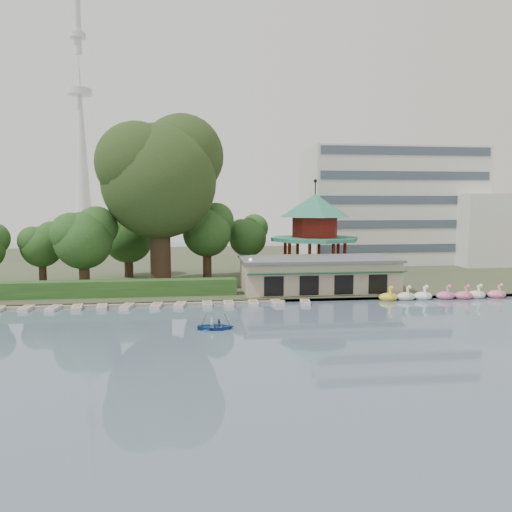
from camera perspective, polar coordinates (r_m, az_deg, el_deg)
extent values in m
plane|color=slate|center=(37.80, 0.34, -10.39)|extent=(220.00, 220.00, 0.00)
cube|color=#424930|center=(88.72, -3.98, -0.88)|extent=(220.00, 70.00, 0.40)
cube|color=gray|center=(54.50, -2.01, -5.18)|extent=(220.00, 0.60, 0.30)
cube|color=gray|center=(54.70, -14.67, -5.36)|extent=(34.00, 1.60, 0.24)
cube|color=tan|center=(60.40, 7.09, -2.16)|extent=(18.00, 8.00, 3.60)
cube|color=#595B5E|center=(60.16, 7.11, -0.33)|extent=(18.60, 8.60, 0.30)
cube|color=#194C2D|center=(56.17, 8.17, -1.96)|extent=(18.00, 1.59, 0.45)
cylinder|color=tan|center=(70.66, 6.68, -1.98)|extent=(10.40, 10.40, 1.20)
cylinder|color=#2D7D60|center=(70.17, 6.72, 1.95)|extent=(12.40, 12.40, 0.50)
cylinder|color=maroon|center=(70.07, 6.74, 3.29)|extent=(6.40, 6.40, 2.80)
cone|color=#2D7D60|center=(70.01, 6.77, 5.75)|extent=(10.00, 10.00, 3.20)
cylinder|color=black|center=(70.05, 6.79, 7.79)|extent=(0.16, 0.16, 1.80)
cube|color=silver|center=(92.72, 14.99, 5.54)|extent=(30.00, 14.00, 20.00)
cube|color=silver|center=(94.78, 25.32, 2.76)|extent=(14.00, 10.00, 12.00)
cone|color=silver|center=(180.96, -19.32, 11.68)|extent=(6.00, 6.00, 60.00)
cylinder|color=silver|center=(190.11, -19.78, 24.36)|extent=(2.40, 2.40, 24.00)
cylinder|color=silver|center=(183.76, -19.51, 17.27)|extent=(8.00, 8.00, 2.00)
cylinder|color=silver|center=(188.26, -19.72, 22.64)|extent=(5.20, 5.20, 1.60)
cube|color=#2B5420|center=(58.17, -17.21, -3.59)|extent=(30.00, 2.00, 1.80)
cylinder|color=black|center=(55.94, -0.63, -2.55)|extent=(0.12, 0.12, 4.00)
sphere|color=beige|center=(55.67, -0.64, -0.41)|extent=(0.36, 0.36, 0.36)
cylinder|color=#3A281C|center=(64.33, -10.88, 1.39)|extent=(2.58, 2.58, 10.57)
sphere|color=#2B3F1A|center=(64.21, -11.02, 8.36)|extent=(14.32, 14.32, 14.32)
sphere|color=#2B3F1A|center=(66.46, -8.44, 11.24)|extent=(10.74, 10.74, 10.74)
sphere|color=#2B3F1A|center=(63.14, -13.45, 10.28)|extent=(10.03, 10.03, 10.03)
cylinder|color=#3A281C|center=(63.89, -19.04, -1.47)|extent=(1.25, 1.25, 4.77)
sphere|color=#2B5420|center=(63.55, -19.14, 1.68)|extent=(6.93, 6.93, 6.93)
sphere|color=#2B5420|center=(64.21, -17.78, 3.13)|extent=(5.20, 5.20, 5.20)
sphere|color=#2B5420|center=(63.09, -20.38, 2.48)|extent=(4.85, 4.85, 4.85)
cylinder|color=#3A281C|center=(69.25, -23.20, -1.43)|extent=(0.94, 0.94, 3.95)
sphere|color=#2B5420|center=(68.97, -23.30, 0.98)|extent=(5.20, 5.20, 5.20)
sphere|color=#2B5420|center=(69.35, -22.34, 2.09)|extent=(3.90, 3.90, 3.90)
sphere|color=#2B5420|center=(68.68, -24.17, 1.59)|extent=(3.64, 3.64, 3.64)
cylinder|color=#3A281C|center=(68.44, -5.60, -0.55)|extent=(1.18, 1.18, 5.17)
sphere|color=#2B5420|center=(68.12, -5.63, 2.66)|extent=(6.54, 6.54, 6.54)
sphere|color=#2B5420|center=(69.07, -4.58, 4.08)|extent=(4.90, 4.90, 4.90)
sphere|color=#2B5420|center=(67.40, -6.60, 3.49)|extent=(4.57, 4.57, 4.57)
cylinder|color=#3A281C|center=(72.84, -0.95, -0.45)|extent=(0.98, 0.98, 4.36)
sphere|color=#2B5420|center=(72.56, -0.96, 2.08)|extent=(5.45, 5.45, 5.45)
sphere|color=#2B5420|center=(73.41, -0.18, 3.22)|extent=(4.09, 4.09, 4.09)
sphere|color=#2B5420|center=(71.87, -1.67, 2.74)|extent=(3.82, 3.82, 3.82)
cylinder|color=#3A281C|center=(73.03, -14.34, -0.63)|extent=(1.22, 1.22, 4.34)
sphere|color=#2B5420|center=(72.75, -14.40, 1.89)|extent=(6.76, 6.76, 6.76)
sphere|color=#2B5420|center=(73.52, -13.28, 3.04)|extent=(5.07, 5.07, 5.07)
sphere|color=#2B5420|center=(72.20, -15.42, 2.52)|extent=(4.73, 4.73, 4.73)
ellipsoid|color=yellow|center=(57.64, 14.88, -4.57)|extent=(2.16, 1.44, 0.99)
cylinder|color=yellow|center=(57.04, 15.10, -4.12)|extent=(0.26, 0.79, 1.29)
sphere|color=yellow|center=(56.66, 15.23, -3.52)|extent=(0.44, 0.44, 0.44)
ellipsoid|color=silver|center=(58.48, 16.75, -4.47)|extent=(2.16, 1.44, 0.99)
cylinder|color=silver|center=(57.90, 16.99, -4.03)|extent=(0.26, 0.79, 1.29)
sphere|color=silver|center=(57.52, 17.13, -3.44)|extent=(0.44, 0.44, 0.44)
ellipsoid|color=white|center=(59.37, 18.52, -4.37)|extent=(2.16, 1.44, 0.99)
cylinder|color=white|center=(58.79, 18.76, -3.94)|extent=(0.26, 0.79, 1.29)
sphere|color=white|center=(58.42, 18.91, -3.35)|extent=(0.44, 0.44, 0.44)
ellipsoid|color=pink|center=(60.48, 20.83, -4.27)|extent=(2.16, 1.44, 0.99)
cylinder|color=pink|center=(59.91, 21.10, -3.84)|extent=(0.26, 0.79, 1.29)
sphere|color=pink|center=(59.55, 21.26, -3.27)|extent=(0.44, 0.44, 0.44)
ellipsoid|color=#E16E8A|center=(61.35, 22.65, -4.20)|extent=(2.16, 1.44, 0.99)
cylinder|color=#E16E8A|center=(60.79, 22.93, -3.77)|extent=(0.26, 0.79, 1.29)
sphere|color=#E16E8A|center=(60.44, 23.09, -3.21)|extent=(0.44, 0.44, 0.44)
ellipsoid|color=white|center=(62.37, 23.85, -4.09)|extent=(2.16, 1.44, 0.99)
cylinder|color=white|center=(61.82, 24.13, -3.67)|extent=(0.26, 0.79, 1.29)
sphere|color=white|center=(61.46, 24.30, -3.12)|extent=(0.44, 0.44, 0.44)
ellipsoid|color=pink|center=(63.69, 25.79, -3.98)|extent=(2.16, 1.44, 0.99)
cylinder|color=pink|center=(63.15, 26.08, -3.56)|extent=(0.26, 0.79, 1.29)
sphere|color=pink|center=(62.81, 26.26, -3.02)|extent=(0.44, 0.44, 0.44)
cube|color=beige|center=(55.62, -24.76, -5.46)|extent=(1.11, 2.35, 0.36)
cube|color=beige|center=(54.55, -22.13, -5.57)|extent=(1.30, 2.41, 0.36)
cube|color=beige|center=(54.17, -19.78, -5.56)|extent=(1.27, 2.40, 0.36)
cube|color=beige|center=(53.57, -17.19, -5.60)|extent=(1.29, 2.41, 0.36)
cube|color=beige|center=(53.18, -14.52, -5.61)|extent=(1.38, 2.44, 0.36)
cube|color=beige|center=(52.88, -11.32, -5.60)|extent=(1.24, 2.39, 0.36)
cube|color=beige|center=(52.94, -8.66, -5.54)|extent=(1.33, 2.42, 0.36)
cube|color=beige|center=(52.92, -5.60, -5.50)|extent=(1.04, 2.32, 0.36)
cube|color=beige|center=(53.02, -3.14, -5.46)|extent=(1.01, 2.31, 0.36)
cube|color=beige|center=(53.23, -0.30, -5.41)|extent=(1.08, 2.33, 0.36)
cube|color=beige|center=(53.55, 2.48, -5.35)|extent=(1.27, 2.40, 0.36)
cube|color=beige|center=(53.95, 5.64, -5.29)|extent=(1.31, 2.42, 0.36)
imported|color=#2755A0|center=(43.07, -4.66, -7.77)|extent=(4.62, 3.53, 0.89)
imported|color=silver|center=(43.23, -5.07, -7.61)|extent=(0.33, 0.24, 0.85)
imported|color=#34384D|center=(42.87, -4.24, -7.74)|extent=(0.43, 0.35, 0.82)
cylinder|color=#3A281C|center=(43.06, -6.26, -7.92)|extent=(0.94, 0.29, 2.01)
cylinder|color=#3A281C|center=(43.15, -3.05, -7.86)|extent=(0.94, 0.29, 2.01)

